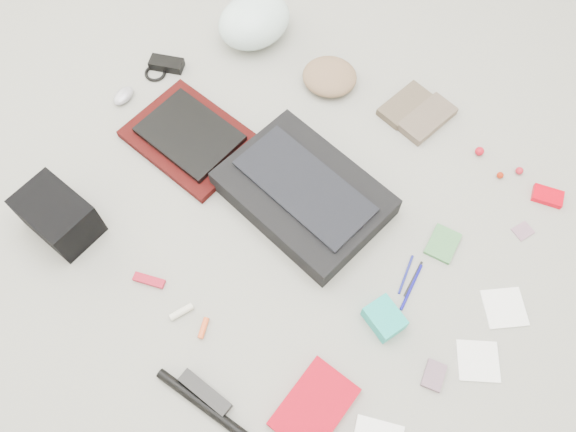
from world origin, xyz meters
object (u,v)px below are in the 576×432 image
Objects in this scene: camera_bag at (58,216)px; book_red at (314,407)px; bike_helmet at (254,21)px; laptop at (190,134)px; accordion_wallet at (384,318)px; messenger_bag at (304,194)px.

camera_bag reaches higher than book_red.
laptop is at bearing -60.81° from bike_helmet.
accordion_wallet is at bearing -17.19° from bike_helmet.
laptop is (-0.44, -0.03, -0.00)m from messenger_bag.
accordion_wallet is at bearing 87.35° from book_red.
bike_helmet reaches higher than laptop.
book_red is (0.38, -0.51, -0.03)m from messenger_bag.
camera_bag is at bearing -177.61° from book_red.
bike_helmet is 1.24× the size of book_red.
laptop is 1.41× the size of camera_bag.
camera_bag reaches higher than laptop.
book_red is at bearing -43.44° from messenger_bag.
accordion_wallet is at bearing -15.97° from messenger_bag.
messenger_bag is 1.59× the size of laptop.
book_red is (0.94, -0.00, -0.06)m from camera_bag.
bike_helmet is (-0.54, 0.47, 0.04)m from messenger_bag.
camera_bag is at bearing -128.16° from messenger_bag.
book_red is at bearing -74.07° from accordion_wallet.
laptop is at bearing 152.49° from book_red.
camera_bag is 2.07× the size of accordion_wallet.
camera_bag reaches higher than accordion_wallet.
bike_helmet is 2.62× the size of accordion_wallet.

